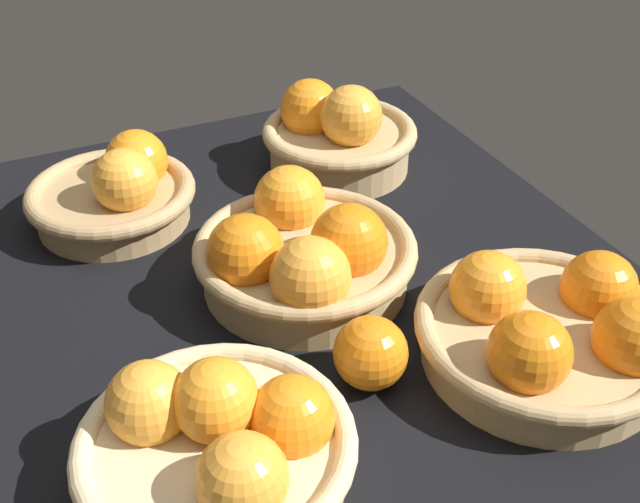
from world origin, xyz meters
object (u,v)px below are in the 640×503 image
loose_orange_front_gap (371,353)px  basket_near_left (549,330)px  basket_far_right (118,192)px  basket_near_right (337,135)px  basket_far_left (219,445)px  basket_center (303,253)px

loose_orange_front_gap → basket_near_left: bearing=-105.3°
basket_far_right → basket_near_right: (0.53, -30.46, 1.06)cm
basket_near_left → loose_orange_front_gap: (4.67, 17.09, -0.30)cm
basket_far_left → basket_near_right: size_ratio=1.11×
loose_orange_front_gap → basket_near_right: bearing=-21.4°
basket_center → basket_near_left: bearing=-141.2°
loose_orange_front_gap → basket_center: bearing=-0.6°
basket_far_right → loose_orange_front_gap: 41.72cm
basket_far_right → basket_center: bearing=-146.0°
basket_center → loose_orange_front_gap: bearing=179.4°
basket_far_left → basket_far_right: bearing=-2.1°
basket_near_left → basket_near_right: size_ratio=1.20×
basket_far_left → basket_center: basket_center is taller
basket_far_left → loose_orange_front_gap: size_ratio=3.27×
basket_near_left → basket_far_left: bearing=90.6°
basket_near_right → loose_orange_front_gap: (-39.45, 15.42, -1.30)cm
basket_far_left → basket_near_right: bearing=-35.8°
basket_center → loose_orange_front_gap: size_ratio=3.44×
basket_far_left → basket_center: (21.37, -16.85, 0.51)cm
basket_far_left → basket_near_right: (44.49, -32.09, 0.86)cm
basket_far_left → loose_orange_front_gap: 17.42cm
basket_far_left → basket_far_right: same height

